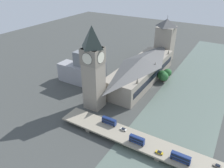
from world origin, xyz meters
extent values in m
plane|color=#424442|center=(0.00, 0.00, 0.00)|extent=(600.00, 600.00, 0.00)
cube|color=slate|center=(-34.70, 0.00, 0.15)|extent=(57.40, 360.00, 0.30)
cube|color=gray|center=(17.62, -8.00, 9.18)|extent=(29.24, 105.66, 18.36)
cube|color=black|center=(2.85, -8.00, 10.10)|extent=(0.40, 97.21, 5.51)
pyramid|color=#4C4C4C|center=(17.62, -8.00, 21.81)|extent=(28.65, 103.54, 6.90)
cone|color=gray|center=(4.00, -48.15, 20.86)|extent=(2.20, 2.20, 5.00)
cone|color=gray|center=(4.00, -8.00, 20.86)|extent=(2.20, 2.20, 5.00)
cone|color=gray|center=(4.00, 32.15, 20.86)|extent=(2.20, 2.20, 5.00)
cube|color=gray|center=(30.89, 55.58, 25.43)|extent=(13.51, 13.51, 50.85)
cube|color=gray|center=(30.89, 55.58, 44.77)|extent=(14.32, 14.32, 12.16)
cylinder|color=black|center=(23.96, 55.58, 44.77)|extent=(0.50, 9.18, 9.18)
cylinder|color=silver|center=(23.82, 55.58, 44.77)|extent=(0.62, 8.50, 8.50)
cylinder|color=black|center=(37.82, 55.58, 44.77)|extent=(0.50, 9.18, 9.18)
cylinder|color=silver|center=(37.96, 55.58, 44.77)|extent=(0.62, 8.50, 8.50)
cylinder|color=black|center=(30.89, 48.65, 44.77)|extent=(9.18, 0.50, 9.18)
cylinder|color=silver|center=(30.89, 48.52, 44.77)|extent=(8.50, 0.62, 8.50)
cylinder|color=black|center=(30.89, 62.51, 44.77)|extent=(9.18, 0.50, 9.18)
cylinder|color=silver|center=(30.89, 62.65, 44.77)|extent=(8.50, 0.62, 8.50)
pyramid|color=#2D3833|center=(30.89, 55.58, 59.09)|extent=(13.78, 13.78, 16.48)
cube|color=gray|center=(17.62, -74.82, 20.64)|extent=(19.97, 19.97, 41.27)
pyramid|color=#4C4C4C|center=(17.62, -74.82, 45.77)|extent=(19.97, 19.97, 8.99)
cylinder|color=#333338|center=(17.62, -74.82, 52.26)|extent=(0.30, 0.30, 4.00)
cube|color=gray|center=(-34.70, 78.51, 1.64)|extent=(3.00, 13.89, 3.27)
cube|color=gray|center=(16.68, 78.51, 1.64)|extent=(3.00, 13.89, 3.27)
cube|color=gray|center=(-34.70, 78.51, 3.87)|extent=(146.81, 16.34, 1.20)
cube|color=navy|center=(-47.31, 82.23, 5.96)|extent=(11.43, 2.59, 2.05)
cube|color=black|center=(-47.31, 82.23, 6.37)|extent=(10.29, 2.65, 0.90)
cube|color=navy|center=(-47.31, 82.23, 8.18)|extent=(11.20, 2.59, 2.41)
cube|color=black|center=(-47.31, 82.23, 8.30)|extent=(10.29, 2.65, 1.16)
cube|color=navy|center=(-47.31, 82.23, 9.47)|extent=(11.09, 2.46, 0.16)
cylinder|color=black|center=(-42.52, 81.04, 5.05)|extent=(1.15, 0.28, 1.15)
cylinder|color=black|center=(-42.52, 83.41, 5.05)|extent=(1.15, 0.28, 1.15)
cylinder|color=black|center=(-51.99, 81.04, 5.05)|extent=(1.15, 0.28, 1.15)
cylinder|color=black|center=(-51.99, 83.41, 5.05)|extent=(1.15, 0.28, 1.15)
cube|color=navy|center=(5.39, 74.32, 5.87)|extent=(10.95, 2.54, 1.91)
cube|color=black|center=(5.39, 74.32, 6.25)|extent=(9.85, 2.60, 0.84)
cube|color=navy|center=(5.39, 74.32, 7.95)|extent=(10.73, 2.54, 2.24)
cube|color=black|center=(5.39, 74.32, 8.06)|extent=(9.85, 2.60, 1.08)
cube|color=navy|center=(5.39, 74.32, 9.15)|extent=(10.62, 2.41, 0.16)
cylinder|color=black|center=(9.97, 73.16, 5.03)|extent=(1.11, 0.28, 1.11)
cylinder|color=black|center=(9.97, 75.47, 5.03)|extent=(1.11, 0.28, 1.11)
cylinder|color=black|center=(0.92, 73.16, 5.03)|extent=(1.11, 0.28, 1.11)
cylinder|color=black|center=(0.92, 75.47, 5.03)|extent=(1.11, 0.28, 1.11)
cube|color=navy|center=(-19.70, 81.67, 5.92)|extent=(10.08, 2.45, 2.05)
cube|color=black|center=(-19.70, 81.67, 6.33)|extent=(9.07, 2.51, 0.90)
cube|color=navy|center=(-19.70, 81.67, 8.15)|extent=(9.88, 2.45, 2.40)
cube|color=black|center=(-19.70, 81.67, 8.27)|extent=(9.07, 2.51, 1.15)
cube|color=navy|center=(-19.70, 81.67, 9.43)|extent=(9.78, 2.33, 0.16)
cylinder|color=black|center=(-15.52, 80.55, 5.01)|extent=(1.08, 0.28, 1.08)
cylinder|color=black|center=(-15.52, 82.78, 5.01)|extent=(1.08, 0.28, 1.08)
cylinder|color=black|center=(-23.77, 80.55, 5.01)|extent=(1.08, 0.28, 1.08)
cylinder|color=black|center=(-23.77, 82.78, 5.01)|extent=(1.08, 0.28, 1.08)
cube|color=gold|center=(-34.95, 82.68, 5.08)|extent=(4.62, 1.83, 0.71)
cube|color=black|center=(-35.09, 82.68, 5.65)|extent=(2.40, 1.65, 0.42)
cylinder|color=black|center=(-33.15, 81.85, 4.83)|extent=(0.72, 0.22, 0.72)
cylinder|color=black|center=(-33.15, 83.51, 4.83)|extent=(0.72, 0.22, 0.72)
cylinder|color=black|center=(-36.76, 81.85, 4.83)|extent=(0.72, 0.22, 0.72)
cylinder|color=black|center=(-36.76, 83.51, 4.83)|extent=(0.72, 0.22, 0.72)
cube|color=slate|center=(-66.32, 75.50, 5.04)|extent=(4.56, 1.84, 0.64)
cube|color=black|center=(-66.46, 75.50, 5.62)|extent=(2.37, 1.65, 0.51)
cylinder|color=black|center=(-64.52, 74.67, 4.81)|extent=(0.69, 0.22, 0.69)
cylinder|color=black|center=(-64.52, 76.32, 4.81)|extent=(0.69, 0.22, 0.69)
cylinder|color=black|center=(-68.12, 74.67, 4.81)|extent=(0.69, 0.22, 0.69)
cube|color=silver|center=(-6.49, 75.13, 5.07)|extent=(4.53, 1.88, 0.69)
cube|color=black|center=(-6.63, 75.13, 5.70)|extent=(2.35, 1.69, 0.57)
cylinder|color=black|center=(-4.73, 74.28, 4.83)|extent=(0.71, 0.22, 0.71)
cylinder|color=black|center=(-4.73, 75.97, 4.83)|extent=(0.71, 0.22, 0.71)
cylinder|color=black|center=(-8.26, 74.28, 4.83)|extent=(0.71, 0.22, 0.71)
cylinder|color=black|center=(-8.26, 75.97, 4.83)|extent=(0.71, 0.22, 0.71)
cube|color=slate|center=(59.96, 21.10, 16.14)|extent=(25.31, 20.60, 32.28)
cube|color=#939399|center=(74.03, 28.45, 9.18)|extent=(32.47, 14.74, 18.36)
cylinder|color=brown|center=(-1.39, -16.93, 1.31)|extent=(0.70, 0.70, 2.61)
sphere|color=#1E4C23|center=(-1.39, -16.93, 6.75)|extent=(9.72, 9.72, 9.72)
cylinder|color=brown|center=(-3.58, -15.68, 1.19)|extent=(0.70, 0.70, 2.38)
sphere|color=#2D6633|center=(-3.58, -15.68, 6.27)|extent=(9.14, 9.14, 9.14)
cylinder|color=brown|center=(-3.96, -26.08, 1.46)|extent=(0.70, 0.70, 2.91)
sphere|color=#2D6633|center=(-3.96, -26.08, 6.46)|extent=(8.34, 8.34, 8.34)
camera|label=1|loc=(-59.86, 179.05, 102.73)|focal=35.00mm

